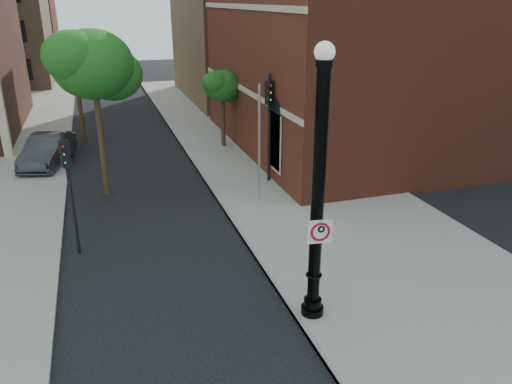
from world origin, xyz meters
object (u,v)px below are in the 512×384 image
object	(u,v)px
traffic_signal_right	(269,111)
no_parking_sign	(320,231)
parked_car	(48,150)
traffic_signal_left	(68,174)
lamppost	(317,204)

from	to	relation	value
traffic_signal_right	no_parking_sign	bearing A→B (deg)	-124.42
parked_car	traffic_signal_right	bearing A→B (deg)	-17.21
no_parking_sign	parked_car	bearing A→B (deg)	122.26
traffic_signal_left	lamppost	bearing A→B (deg)	-59.84
parked_car	traffic_signal_left	xyz separation A→B (m)	(1.49, -10.30, 2.00)
lamppost	no_parking_sign	world-z (taller)	lamppost
traffic_signal_left	parked_car	bearing A→B (deg)	82.00
parked_car	traffic_signal_right	world-z (taller)	traffic_signal_right
no_parking_sign	traffic_signal_right	bearing A→B (deg)	84.97
parked_car	no_parking_sign	bearing A→B (deg)	-51.43
lamppost	traffic_signal_left	distance (m)	8.18
no_parking_sign	traffic_signal_left	xyz separation A→B (m)	(-5.94, 5.81, 0.18)
no_parking_sign	traffic_signal_right	size ratio (longest dim) A/B	0.13
traffic_signal_left	no_parking_sign	bearing A→B (deg)	-60.61
no_parking_sign	traffic_signal_right	xyz separation A→B (m)	(2.28, 10.26, 0.73)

